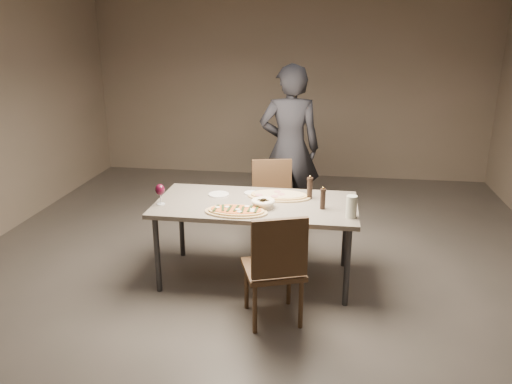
# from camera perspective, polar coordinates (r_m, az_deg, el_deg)

# --- Properties ---
(room) EXTENTS (7.00, 7.00, 7.00)m
(room) POSITION_cam_1_polar(r_m,az_deg,el_deg) (4.30, 0.00, 6.97)
(room) COLOR #57504B
(room) RESTS_ON ground
(dining_table) EXTENTS (1.80, 0.90, 0.75)m
(dining_table) POSITION_cam_1_polar(r_m,az_deg,el_deg) (4.49, 0.00, -1.90)
(dining_table) COLOR slate
(dining_table) RESTS_ON ground
(zucchini_pizza) EXTENTS (0.54, 0.30, 0.05)m
(zucchini_pizza) POSITION_cam_1_polar(r_m,az_deg,el_deg) (4.23, -2.28, -2.17)
(zucchini_pizza) COLOR tan
(zucchini_pizza) RESTS_ON dining_table
(ham_pizza) EXTENTS (0.59, 0.32, 0.04)m
(ham_pizza) POSITION_cam_1_polar(r_m,az_deg,el_deg) (4.61, 2.65, -0.41)
(ham_pizza) COLOR tan
(ham_pizza) RESTS_ON dining_table
(bread_basket) EXTENTS (0.21, 0.21, 0.07)m
(bread_basket) POSITION_cam_1_polar(r_m,az_deg,el_deg) (4.33, 0.82, -1.24)
(bread_basket) COLOR beige
(bread_basket) RESTS_ON dining_table
(oil_dish) EXTENTS (0.13, 0.13, 0.02)m
(oil_dish) POSITION_cam_1_polar(r_m,az_deg,el_deg) (4.70, -0.55, -0.12)
(oil_dish) COLOR white
(oil_dish) RESTS_ON dining_table
(pepper_mill_left) EXTENTS (0.06, 0.06, 0.22)m
(pepper_mill_left) POSITION_cam_1_polar(r_m,az_deg,el_deg) (4.58, 6.17, 0.50)
(pepper_mill_left) COLOR black
(pepper_mill_left) RESTS_ON dining_table
(pepper_mill_right) EXTENTS (0.05, 0.05, 0.20)m
(pepper_mill_right) POSITION_cam_1_polar(r_m,az_deg,el_deg) (4.33, 7.65, -0.74)
(pepper_mill_right) COLOR black
(pepper_mill_right) RESTS_ON dining_table
(carafe) EXTENTS (0.09, 0.09, 0.19)m
(carafe) POSITION_cam_1_polar(r_m,az_deg,el_deg) (4.18, 10.85, -1.65)
(carafe) COLOR silver
(carafe) RESTS_ON dining_table
(wine_glass) EXTENTS (0.08, 0.08, 0.19)m
(wine_glass) POSITION_cam_1_polar(r_m,az_deg,el_deg) (4.47, -10.91, 0.19)
(wine_glass) COLOR silver
(wine_glass) RESTS_ON dining_table
(side_plate) EXTENTS (0.19, 0.19, 0.01)m
(side_plate) POSITION_cam_1_polar(r_m,az_deg,el_deg) (4.68, -4.28, -0.27)
(side_plate) COLOR white
(side_plate) RESTS_ON dining_table
(chair_near) EXTENTS (0.57, 0.57, 0.94)m
(chair_near) POSITION_cam_1_polar(r_m,az_deg,el_deg) (3.86, 2.27, -8.20)
(chair_near) COLOR #46301D
(chair_near) RESTS_ON ground
(chair_far) EXTENTS (0.53, 0.53, 0.93)m
(chair_far) POSITION_cam_1_polar(r_m,az_deg,el_deg) (5.24, 1.94, -0.90)
(chair_far) COLOR #46301D
(chair_far) RESTS_ON ground
(diner) EXTENTS (0.74, 0.54, 1.88)m
(diner) POSITION_cam_1_polar(r_m,az_deg,el_deg) (5.67, 3.86, 4.99)
(diner) COLOR black
(diner) RESTS_ON ground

